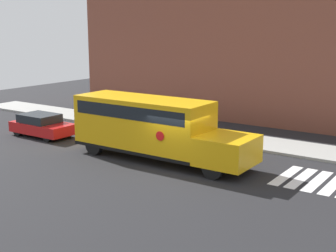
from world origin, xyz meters
name	(u,v)px	position (x,y,z in m)	size (l,w,h in m)	color
ground_plane	(175,169)	(0.00, 0.00, 0.00)	(60.00, 60.00, 0.00)	black
sidewalk_strip	(238,140)	(0.00, 6.50, 0.07)	(44.00, 3.00, 0.15)	#9E9E99
building_backdrop	(283,56)	(0.00, 13.00, 4.56)	(32.00, 4.00, 9.11)	brown
crosswalk_stripes	(317,181)	(6.03, 2.00, 0.00)	(3.30, 3.20, 0.01)	white
school_bus	(152,125)	(-1.93, 0.76, 1.71)	(9.52, 2.57, 3.04)	#EAA80F
parked_car	(42,125)	(-10.32, 0.91, 0.68)	(4.00, 1.87, 1.34)	red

